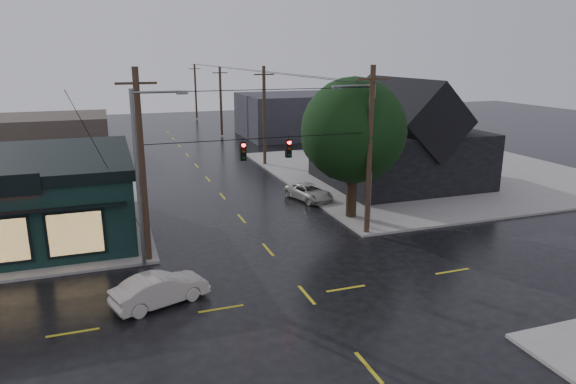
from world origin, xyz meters
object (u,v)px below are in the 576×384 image
object	(u,v)px
utility_pole_ne	(366,234)
sedan_cream	(160,289)
suv_silver	(309,192)
corner_tree	(354,131)
utility_pole_nw	(149,261)

from	to	relation	value
utility_pole_ne	sedan_cream	world-z (taller)	utility_pole_ne
utility_pole_ne	suv_silver	xyz separation A→B (m)	(-0.50, 8.30, 0.60)
utility_pole_ne	suv_silver	bearing A→B (deg)	93.45
corner_tree	suv_silver	distance (m)	7.46
utility_pole_nw	suv_silver	world-z (taller)	utility_pole_nw
corner_tree	sedan_cream	world-z (taller)	corner_tree
suv_silver	corner_tree	bearing A→B (deg)	-93.35
utility_pole_nw	suv_silver	distance (m)	15.02
utility_pole_nw	suv_silver	bearing A→B (deg)	33.58
utility_pole_nw	utility_pole_ne	world-z (taller)	same
utility_pole_nw	utility_pole_ne	distance (m)	13.00
utility_pole_nw	suv_silver	xyz separation A→B (m)	(12.50, 8.30, 0.60)
sedan_cream	suv_silver	bearing A→B (deg)	-62.37
utility_pole_nw	utility_pole_ne	xyz separation A→B (m)	(13.00, 0.00, 0.00)
utility_pole_ne	corner_tree	bearing A→B (deg)	81.09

